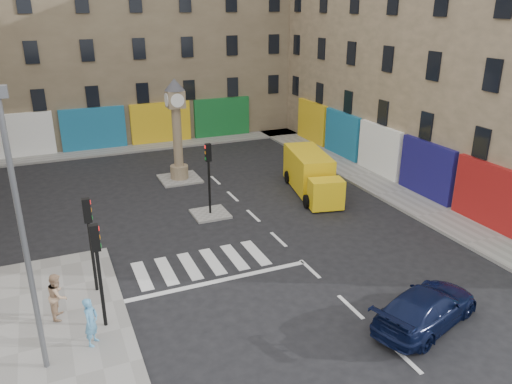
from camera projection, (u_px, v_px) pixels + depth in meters
ground at (322, 281)px, 19.76m from camera, size 120.00×120.00×0.00m
sidewalk_right at (361, 176)px, 31.54m from camera, size 2.60×30.00×0.15m
sidewalk_far at (125, 149)px, 37.31m from camera, size 32.00×2.40×0.15m
island_near at (210, 214)px, 25.86m from camera, size 1.80×1.80×0.12m
island_far at (180, 179)px, 31.01m from camera, size 2.40×2.40×0.12m
building_right at (455, 42)px, 31.05m from camera, size 10.00×30.00×16.00m
building_far at (102, 27)px, 39.29m from camera, size 32.00×10.00×17.00m
traffic_light_left_near at (98, 260)px, 15.93m from camera, size 0.28×0.22×3.70m
traffic_light_left_far at (89, 230)px, 17.99m from camera, size 0.28×0.22×3.70m
traffic_light_island at (209, 167)px, 24.96m from camera, size 0.28×0.22×3.70m
lamp_post at (21, 225)px, 13.25m from camera, size 0.50×0.25×8.30m
clock_pillar at (177, 124)px, 29.77m from camera, size 1.20×1.20×6.10m
navy_sedan at (426, 307)px, 16.86m from camera, size 4.95×3.24×1.33m
yellow_van at (311, 174)px, 28.70m from camera, size 3.09×6.34×2.22m
pedestrian_blue at (91, 322)px, 15.60m from camera, size 0.65×0.72×1.64m
pedestrian_tan at (58, 296)px, 16.98m from camera, size 0.77×0.91×1.65m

